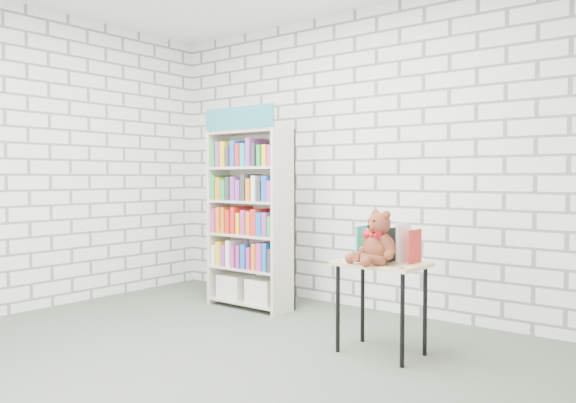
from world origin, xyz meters
The scene contains 6 objects.
ground centered at (0.00, 0.00, 0.00)m, with size 4.50×4.50×0.00m, color #454D41.
room_shell centered at (0.00, 0.00, 1.78)m, with size 4.52×4.02×2.81m.
bookshelf centered at (-0.74, 1.36, 0.86)m, with size 0.84×0.32×1.88m.
display_table centered at (0.92, 0.87, 0.55)m, with size 0.61×0.43×0.64m.
table_books centered at (0.92, 0.97, 0.77)m, with size 0.42×0.20×0.25m.
teddy_bear centered at (0.94, 0.78, 0.79)m, with size 0.34×0.33×0.37m.
Camera 1 is at (2.81, -2.57, 1.23)m, focal length 35.00 mm.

